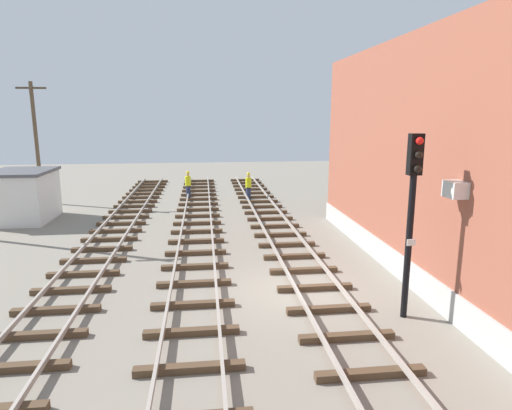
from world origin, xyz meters
TOP-DOWN VIEW (x-y plane):
  - ground_plane at (0.00, 0.00)m, footprint 80.00×80.00m
  - track_near_building at (0.74, -0.00)m, footprint 2.50×50.35m
  - track_centre at (-3.21, -0.00)m, footprint 2.50×50.35m
  - track_far at (-7.16, 0.00)m, footprint 2.50×50.35m
  - signal_mast at (2.78, -2.17)m, footprint 0.36×0.40m
  - brick_building at (7.29, 0.30)m, footprint 7.05×19.06m
  - control_hut at (-12.57, 11.36)m, footprint 3.00×3.80m
  - utility_pole_far at (-13.39, 16.30)m, footprint 1.80×0.24m
  - track_worker_foreground at (-3.92, 17.04)m, footprint 0.40×0.40m
  - track_worker_distant at (0.18, 15.85)m, footprint 0.40×0.40m

SIDE VIEW (x-z plane):
  - ground_plane at x=0.00m, z-range 0.00..0.00m
  - track_far at x=-7.16m, z-range -0.03..0.29m
  - track_near_building at x=0.74m, z-range -0.03..0.29m
  - track_centre at x=-3.21m, z-range -0.03..0.29m
  - track_worker_foreground at x=-3.92m, z-range -0.01..1.86m
  - track_worker_distant at x=0.18m, z-range -0.01..1.86m
  - control_hut at x=-12.57m, z-range 0.01..2.77m
  - signal_mast at x=2.78m, z-range 0.67..5.86m
  - utility_pole_far at x=-13.39m, z-range 0.19..7.91m
  - brick_building at x=7.29m, z-range 0.00..8.31m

